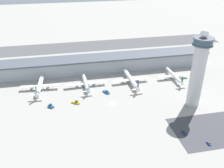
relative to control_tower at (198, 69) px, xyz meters
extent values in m
plane|color=#9E9B93|center=(-68.96, 15.27, -33.47)|extent=(1000.00, 1000.00, 0.00)
cube|color=#A3A8B2|center=(-68.96, 85.27, -26.08)|extent=(251.71, 22.00, 14.78)
cube|color=#4C515B|center=(-68.96, 85.27, -17.89)|extent=(251.71, 25.00, 1.60)
cube|color=#515154|center=(-68.96, 168.50, -33.47)|extent=(377.57, 44.00, 0.01)
cylinder|color=silver|center=(0.00, 0.00, -6.37)|extent=(11.17, 11.17, 54.20)
cylinder|color=#565B66|center=(0.00, 0.00, 21.13)|extent=(16.25, 16.25, 0.80)
cylinder|color=#334C60|center=(0.00, 0.00, 23.73)|extent=(14.95, 14.95, 4.41)
cylinder|color=#565B66|center=(0.00, 0.00, 26.43)|extent=(16.25, 16.25, 1.00)
sphere|color=white|center=(0.00, 0.00, 30.18)|extent=(6.50, 6.50, 6.50)
cube|color=#424247|center=(-0.01, -36.42, -33.47)|extent=(64.00, 40.00, 0.01)
cylinder|color=white|center=(-132.56, 52.97, -28.86)|extent=(6.63, 28.92, 4.41)
cone|color=white|center=(-131.29, 69.24, -28.86)|extent=(4.71, 4.30, 4.41)
cone|color=white|center=(-133.88, 36.04, -28.86)|extent=(4.37, 5.59, 3.97)
cube|color=white|center=(-132.51, 53.54, -29.64)|extent=(36.73, 7.23, 0.44)
cylinder|color=#A8A8B2|center=(-140.08, 55.13, -30.97)|extent=(2.80, 5.03, 2.43)
cylinder|color=#A8A8B2|center=(-124.79, 53.94, -30.97)|extent=(2.80, 5.03, 2.43)
cube|color=#14704C|center=(-133.96, 34.98, -23.13)|extent=(0.52, 2.81, 7.06)
cube|color=white|center=(-133.99, 34.58, -28.42)|extent=(12.48, 2.96, 0.24)
cylinder|color=black|center=(-131.53, 66.06, -32.27)|extent=(0.28, 0.28, 2.40)
cylinder|color=black|center=(-129.49, 52.50, -32.27)|extent=(0.28, 0.28, 2.40)
cylinder|color=black|center=(-135.66, 52.98, -32.27)|extent=(0.28, 0.28, 2.40)
cylinder|color=silver|center=(-88.30, 50.11, -29.46)|extent=(4.64, 26.53, 3.76)
cone|color=silver|center=(-88.80, 65.01, -29.46)|extent=(3.87, 3.51, 3.76)
cone|color=silver|center=(-87.79, 34.65, -29.46)|extent=(3.54, 4.63, 3.39)
cube|color=silver|center=(-88.32, 50.64, -30.12)|extent=(40.96, 5.75, 0.44)
cylinder|color=#A8A8B2|center=(-96.93, 51.35, -31.26)|extent=(2.21, 4.21, 2.07)
cylinder|color=#A8A8B2|center=(-79.78, 51.92, -31.26)|extent=(2.21, 4.21, 2.07)
cube|color=#197FB2|center=(-87.76, 33.75, -24.57)|extent=(0.39, 2.81, 6.02)
cube|color=silver|center=(-87.75, 33.35, -29.08)|extent=(10.60, 2.35, 0.24)
cylinder|color=black|center=(-88.70, 62.11, -32.40)|extent=(0.28, 0.28, 2.13)
cylinder|color=black|center=(-85.66, 49.93, -32.40)|extent=(0.28, 0.28, 2.13)
cylinder|color=black|center=(-90.93, 49.75, -32.40)|extent=(0.28, 0.28, 2.13)
cylinder|color=white|center=(-42.52, 48.93, -29.32)|extent=(5.68, 35.21, 4.24)
cone|color=white|center=(-43.32, 68.35, -29.32)|extent=(4.39, 3.98, 4.24)
cone|color=white|center=(-41.69, 28.88, -29.32)|extent=(4.02, 5.24, 3.81)
cube|color=white|center=(-42.55, 49.63, -30.07)|extent=(37.06, 5.92, 0.44)
cylinder|color=#A8A8B2|center=(-50.34, 50.31, -31.35)|extent=(2.52, 4.75, 2.33)
cylinder|color=#A8A8B2|center=(-34.85, 50.95, -31.35)|extent=(2.52, 4.75, 2.33)
cube|color=navy|center=(-41.65, 27.86, -23.82)|extent=(0.42, 2.81, 6.78)
cube|color=white|center=(-41.64, 27.46, -28.90)|extent=(11.94, 2.49, 0.24)
cylinder|color=black|center=(-43.19, 65.25, -32.46)|extent=(0.28, 0.28, 2.03)
cylinder|color=black|center=(-39.55, 48.96, -32.46)|extent=(0.28, 0.28, 2.03)
cylinder|color=black|center=(-45.48, 48.71, -32.46)|extent=(0.28, 0.28, 2.03)
cylinder|color=white|center=(3.93, 48.62, -29.41)|extent=(3.92, 30.54, 3.55)
cone|color=white|center=(3.73, 65.46, -29.41)|extent=(3.59, 3.24, 3.55)
cone|color=white|center=(4.14, 31.24, -29.41)|extent=(3.25, 4.30, 3.20)
cube|color=white|center=(3.92, 49.23, -30.04)|extent=(33.36, 4.80, 0.44)
cylinder|color=#A8A8B2|center=(-3.08, 50.15, -31.11)|extent=(2.00, 3.93, 1.95)
cylinder|color=#A8A8B2|center=(10.91, 50.31, -31.11)|extent=(2.00, 3.93, 1.95)
cube|color=#14704C|center=(4.15, 30.39, -24.80)|extent=(0.33, 2.80, 5.68)
cube|color=white|center=(4.16, 29.99, -29.06)|extent=(9.97, 2.12, 0.24)
cylinder|color=black|center=(3.76, 62.67, -32.33)|extent=(0.28, 0.28, 2.28)
cylinder|color=black|center=(6.42, 48.46, -32.33)|extent=(0.28, 0.28, 2.28)
cylinder|color=black|center=(1.45, 48.40, -32.33)|extent=(0.28, 0.28, 2.28)
cube|color=black|center=(-100.46, 21.52, -33.41)|extent=(6.89, 5.44, 0.12)
cube|color=gold|center=(-100.46, 21.52, -32.80)|extent=(8.03, 6.19, 1.33)
cube|color=#232D38|center=(-99.78, 21.10, -31.59)|extent=(3.12, 3.00, 1.09)
cube|color=black|center=(-121.95, 19.27, -33.41)|extent=(4.96, 5.17, 0.12)
cube|color=#195699|center=(-121.95, 19.27, -32.67)|extent=(5.64, 5.92, 1.61)
cube|color=#232D38|center=(-122.32, 19.69, -31.21)|extent=(2.80, 2.75, 1.31)
cube|color=black|center=(-70.78, 34.05, -33.41)|extent=(5.56, 6.46, 0.12)
cube|color=#195699|center=(-70.78, 34.05, -32.76)|extent=(6.34, 7.49, 1.42)
cube|color=#232D38|center=(-70.34, 33.45, -31.47)|extent=(3.04, 3.07, 1.16)
cube|color=black|center=(-13.39, -50.07, -33.41)|extent=(1.74, 3.47, 0.12)
cube|color=navy|center=(-13.39, -50.07, -33.05)|extent=(1.82, 4.13, 0.85)
cube|color=#232D38|center=(-13.39, -50.17, -32.28)|extent=(1.58, 2.28, 0.69)
cube|color=black|center=(-25.21, -35.87, -33.41)|extent=(1.84, 4.05, 0.12)
cube|color=navy|center=(-25.21, -35.87, -33.03)|extent=(1.94, 4.81, 0.87)
cube|color=#232D38|center=(-25.21, -35.76, -32.25)|extent=(1.63, 2.67, 0.71)
camera|label=1|loc=(-106.38, -167.63, 85.71)|focal=40.00mm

